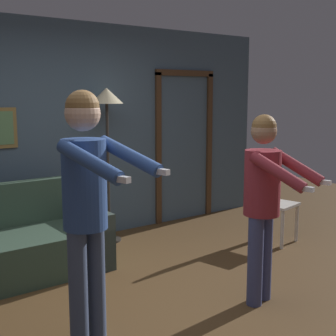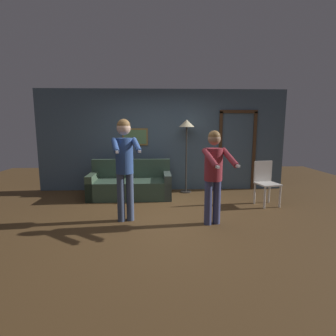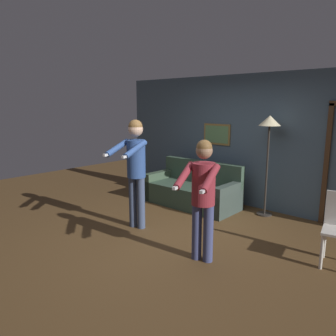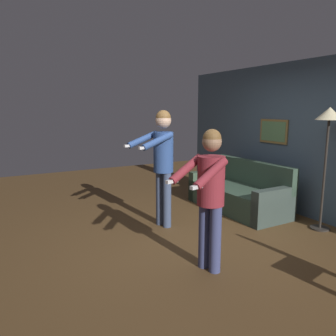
% 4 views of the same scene
% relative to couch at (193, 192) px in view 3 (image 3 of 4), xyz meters
% --- Properties ---
extents(ground_plane, '(12.00, 12.00, 0.00)m').
position_rel_couch_xyz_m(ground_plane, '(0.77, -1.39, -0.28)').
color(ground_plane, brown).
extents(back_wall_assembly, '(6.40, 0.10, 2.60)m').
position_rel_couch_xyz_m(back_wall_assembly, '(0.79, 0.74, 1.02)').
color(back_wall_assembly, '#496074').
rests_on(back_wall_assembly, ground_plane).
extents(couch, '(1.91, 0.87, 0.87)m').
position_rel_couch_xyz_m(couch, '(0.00, 0.00, 0.00)').
color(couch, '#38503F').
rests_on(couch, ground_plane).
extents(torchiere_lamp, '(0.38, 0.38, 1.83)m').
position_rel_couch_xyz_m(torchiere_lamp, '(1.37, 0.42, 1.29)').
color(torchiere_lamp, '#332D28').
rests_on(torchiere_lamp, ground_plane).
extents(person_standing_left, '(0.54, 0.77, 1.79)m').
position_rel_couch_xyz_m(person_standing_left, '(0.08, -1.61, 0.82)').
color(person_standing_left, '#404F70').
rests_on(person_standing_left, ground_plane).
extents(person_standing_right, '(0.53, 0.69, 1.60)m').
position_rel_couch_xyz_m(person_standing_right, '(1.58, -1.82, 0.68)').
color(person_standing_right, '#3F4777').
rests_on(person_standing_right, ground_plane).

